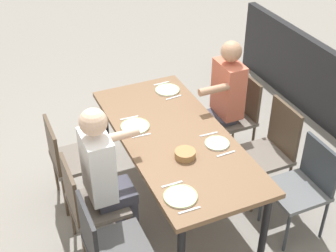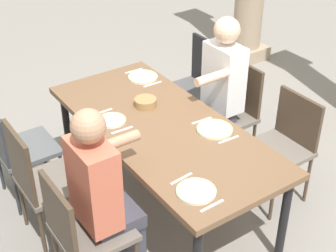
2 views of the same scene
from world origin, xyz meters
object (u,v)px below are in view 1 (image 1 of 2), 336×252
chair_mid_south (271,147)px  diner_woman_green (106,175)px  diner_man_white (222,101)px  chair_west_north (107,244)px  plate_3 (167,90)px  plate_1 (217,143)px  chair_east_north (69,156)px  dining_table (175,142)px  plate_0 (180,196)px  chair_mid_north (87,201)px  bread_basket (185,154)px  chair_east_south (236,112)px  plate_2 (135,126)px  chair_west_south (305,183)px

chair_mid_south → diner_woman_green: (0.00, 1.56, 0.19)m
diner_man_white → chair_west_north: bearing=126.1°
plate_3 → plate_1: bearing=-178.5°
plate_3 → chair_east_north: bearing=106.3°
dining_table → diner_man_white: (0.40, -0.69, 0.02)m
dining_table → plate_0: (-0.71, 0.28, 0.07)m
chair_west_north → chair_mid_north: bearing=-0.1°
dining_table → bread_basket: size_ratio=11.69×
chair_east_south → diner_woman_green: (-0.62, 1.55, 0.19)m
bread_basket → plate_3: bearing=-16.0°
chair_mid_south → plate_2: bearing=67.0°
chair_east_north → plate_2: 0.66m
dining_table → diner_woman_green: (-0.22, 0.69, 0.03)m
chair_mid_north → chair_east_south: chair_east_south is taller
bread_basket → diner_man_white: bearing=-46.2°
chair_east_north → bread_basket: size_ratio=5.15×
chair_west_south → bread_basket: 1.05m
chair_mid_south → plate_2: chair_mid_south is taller
chair_mid_south → chair_east_south: (0.62, 0.01, 0.01)m
chair_east_north → diner_woman_green: bearing=-164.6°
chair_mid_south → bread_basket: chair_mid_south is taller
chair_mid_south → diner_woman_green: 1.57m
chair_west_north → plate_0: (0.02, -0.58, 0.23)m
chair_mid_south → plate_2: (0.48, 1.14, 0.24)m
dining_table → plate_1: 0.38m
chair_mid_south → chair_east_north: bearing=70.1°
diner_man_white → plate_1: 0.78m
chair_east_south → plate_1: 0.91m
plate_0 → bread_basket: (0.41, -0.23, 0.02)m
chair_west_north → chair_east_north: size_ratio=1.06×
chair_mid_north → bread_basket: (-0.08, -0.82, 0.28)m
dining_table → plate_2: bearing=45.4°
diner_man_white → plate_3: 0.55m
chair_west_north → plate_3: 1.85m
chair_west_north → plate_2: size_ratio=3.58×
diner_woman_green → plate_1: bearing=-92.1°
chair_mid_north → plate_0: bearing=-130.3°
chair_west_north → plate_1: chair_west_north is taller
chair_east_north → plate_0: size_ratio=3.45×
chair_mid_north → plate_1: size_ratio=4.26×
plate_3 → plate_2: bearing=132.0°
chair_mid_south → plate_2: 1.26m
chair_mid_north → diner_man_white: bearing=-68.2°
chair_east_south → plate_1: chair_east_south is taller
diner_woman_green → bread_basket: (-0.09, -0.64, 0.07)m
diner_man_white → bread_basket: bearing=133.8°
diner_man_white → plate_2: size_ratio=5.13×
plate_0 → chair_mid_north: bearing=49.7°
chair_mid_north → diner_woman_green: 0.27m
dining_table → chair_mid_south: size_ratio=2.11×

